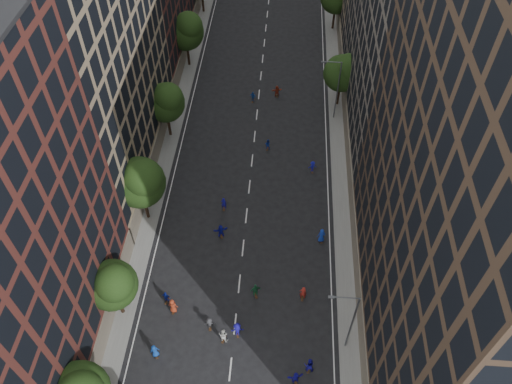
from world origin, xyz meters
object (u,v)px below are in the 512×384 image
Objects in this scene: skater_0 at (155,351)px; streetlamp_near at (350,320)px; skater_2 at (309,365)px; streetlamp_far at (336,87)px.

streetlamp_near is at bearing 162.71° from skater_0.
skater_0 is 0.89× the size of skater_2.
streetlamp_near is 5.87m from skater_2.
streetlamp_near is 5.26× the size of skater_0.
streetlamp_near is 4.67× the size of skater_2.
streetlamp_near reaches higher than skater_0.
streetlamp_far reaches higher than skater_2.
skater_0 is at bearing -116.39° from streetlamp_far.
skater_0 is (-17.43, -2.13, -4.31)m from streetlamp_near.
skater_2 is (-3.25, -2.51, -4.20)m from streetlamp_near.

